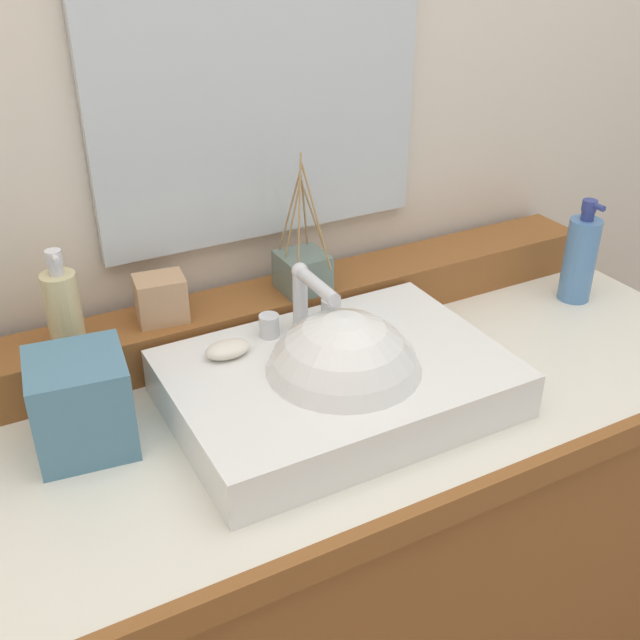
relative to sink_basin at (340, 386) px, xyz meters
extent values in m
cube|color=beige|center=(-0.03, 0.43, 0.35)|extent=(3.24, 0.20, 2.57)
cube|color=brown|center=(-0.03, 0.04, -0.50)|extent=(1.44, 0.54, 0.86)
cube|color=silver|center=(-0.03, 0.04, -0.06)|extent=(1.47, 0.56, 0.04)
cube|color=brown|center=(-0.03, -0.24, -0.06)|extent=(1.47, 0.02, 0.04)
cube|color=brown|center=(-0.03, 0.25, 0.00)|extent=(1.39, 0.12, 0.08)
cube|color=white|center=(0.00, 0.01, 0.00)|extent=(0.49, 0.35, 0.07)
sphere|color=white|center=(0.00, -0.01, 0.00)|extent=(0.24, 0.24, 0.24)
cylinder|color=silver|center=(0.00, 0.13, 0.09)|extent=(0.02, 0.02, 0.10)
cylinder|color=silver|center=(0.00, 0.07, 0.14)|extent=(0.02, 0.11, 0.02)
sphere|color=silver|center=(0.00, 0.13, 0.14)|extent=(0.03, 0.03, 0.03)
cylinder|color=silver|center=(-0.05, 0.13, 0.05)|extent=(0.03, 0.03, 0.04)
cylinder|color=silver|center=(0.06, 0.13, 0.05)|extent=(0.03, 0.03, 0.04)
ellipsoid|color=silver|center=(-0.14, 0.10, 0.05)|extent=(0.07, 0.04, 0.02)
cylinder|color=beige|center=(-0.34, 0.24, 0.10)|extent=(0.05, 0.05, 0.12)
cylinder|color=silver|center=(-0.34, 0.24, 0.17)|extent=(0.02, 0.02, 0.02)
cylinder|color=silver|center=(-0.34, 0.24, 0.19)|extent=(0.02, 0.02, 0.02)
cylinder|color=silver|center=(-0.34, 0.23, 0.19)|extent=(0.01, 0.03, 0.01)
cube|color=slate|center=(0.06, 0.23, 0.08)|extent=(0.08, 0.08, 0.07)
cylinder|color=#9E7A4C|center=(0.08, 0.23, 0.17)|extent=(0.05, 0.01, 0.14)
cylinder|color=#9E7A4C|center=(0.07, 0.25, 0.17)|extent=(0.03, 0.04, 0.14)
cylinder|color=#9E7A4C|center=(0.04, 0.25, 0.18)|extent=(0.03, 0.04, 0.16)
cylinder|color=#9E7A4C|center=(0.04, 0.23, 0.17)|extent=(0.03, 0.01, 0.15)
cylinder|color=#9E7A4C|center=(0.04, 0.21, 0.19)|extent=(0.04, 0.06, 0.19)
cylinder|color=#9E7A4C|center=(0.07, 0.20, 0.18)|extent=(0.03, 0.06, 0.17)
cube|color=tan|center=(-0.19, 0.24, 0.08)|extent=(0.08, 0.07, 0.07)
cylinder|color=#4E7DB0|center=(0.57, 0.09, 0.04)|extent=(0.06, 0.06, 0.16)
cylinder|color=navy|center=(0.57, 0.09, 0.13)|extent=(0.02, 0.02, 0.02)
cylinder|color=navy|center=(0.57, 0.09, 0.15)|extent=(0.03, 0.03, 0.02)
cylinder|color=navy|center=(0.57, 0.08, 0.16)|extent=(0.01, 0.03, 0.01)
cube|color=teal|center=(-0.36, 0.09, 0.03)|extent=(0.15, 0.15, 0.14)
cube|color=silver|center=(0.03, 0.32, 0.43)|extent=(0.57, 0.02, 0.61)
camera|label=1|loc=(-0.47, -0.82, 0.64)|focal=42.73mm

